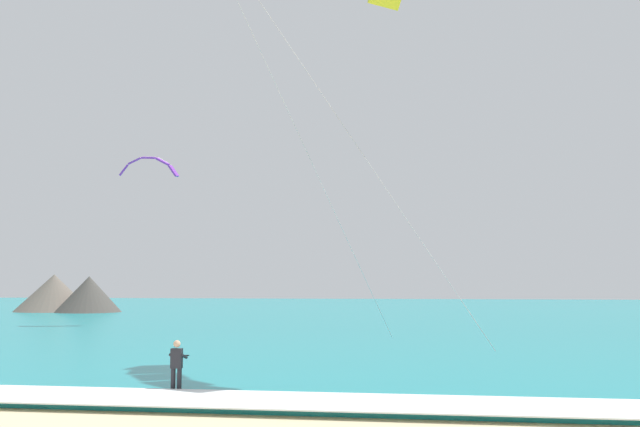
% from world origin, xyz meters
% --- Properties ---
extents(sea, '(200.00, 120.00, 0.20)m').
position_xyz_m(sea, '(0.00, 73.00, 0.10)').
color(sea, teal).
rests_on(sea, ground).
extents(surf_foam, '(200.00, 2.86, 0.04)m').
position_xyz_m(surf_foam, '(0.00, 14.00, 0.22)').
color(surf_foam, white).
rests_on(surf_foam, sea).
extents(surfboard, '(0.47, 1.41, 0.09)m').
position_xyz_m(surfboard, '(1.15, 15.56, 0.03)').
color(surfboard, yellow).
rests_on(surfboard, ground).
extents(kitesurfer, '(0.55, 0.53, 1.69)m').
position_xyz_m(kitesurfer, '(1.15, 15.57, 0.94)').
color(kitesurfer, '#232328').
rests_on(kitesurfer, ground).
extents(kite_distant, '(4.61, 1.85, 1.67)m').
position_xyz_m(kite_distant, '(-12.26, 45.58, 12.72)').
color(kite_distant, purple).
extents(headland_left, '(13.24, 9.71, 4.40)m').
position_xyz_m(headland_left, '(-30.34, 67.85, 2.04)').
color(headland_left, '#665B51').
rests_on(headland_left, ground).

